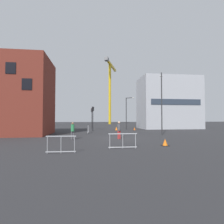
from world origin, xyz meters
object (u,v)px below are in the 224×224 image
Objects in this scene: traffic_light_median at (93,115)px; pedestrian_walking at (73,129)px; streetlamp_short at (127,110)px; traffic_cone_striped at (134,129)px; construction_crane at (110,83)px; traffic_cone_by_barrier at (165,143)px; pedestrian_waiting at (119,129)px; streetlamp_tall at (162,99)px; traffic_light_crosswalk at (92,115)px; traffic_cone_orange at (116,129)px.

pedestrian_walking is (-2.21, -11.50, -1.72)m from traffic_light_median.
traffic_cone_striped is (0.93, -1.67, -3.40)m from streetlamp_short.
traffic_cone_by_barrier is (-1.17, -49.31, -14.45)m from construction_crane.
pedestrian_walking is (-8.76, -44.28, -13.68)m from construction_crane.
traffic_cone_by_barrier is (-1.11, -19.31, -3.39)m from streetlamp_short.
pedestrian_walking is (-8.70, -14.28, -2.63)m from streetlamp_short.
pedestrian_waiting is 3.33× the size of traffic_cone_by_barrier.
streetlamp_short is at bearing 23.16° from traffic_light_median.
pedestrian_walking is at bearing -101.19° from construction_crane.
traffic_cone_striped is (-1.34, 9.03, -4.47)m from streetlamp_tall.
traffic_cone_by_barrier is at bearing -91.36° from construction_crane.
traffic_light_median is 12.01m from pedestrian_waiting.
construction_crane is at bearing 78.70° from traffic_light_median.
traffic_light_crosswalk is at bearing 168.12° from streetlamp_short.
traffic_cone_orange is at bearing 82.76° from pedestrian_waiting.
pedestrian_waiting is (-3.95, -14.40, -2.57)m from streetlamp_short.
construction_crane is at bearing 88.64° from traffic_cone_by_barrier.
traffic_light_median is at bearing 79.12° from pedestrian_walking.
traffic_light_crosswalk is 16.10m from pedestrian_waiting.
streetlamp_short is 16.93m from pedestrian_walking.
traffic_cone_orange is (-4.62, 8.89, -4.41)m from streetlamp_tall.
traffic_light_median is 11.84m from pedestrian_walking.
pedestrian_waiting is 5.74m from traffic_cone_by_barrier.
traffic_cone_striped is at bearing -22.06° from traffic_light_crosswalk.
traffic_cone_orange is at bearing 63.00° from pedestrian_walking.
construction_crane is 5.52× the size of traffic_light_crosswalk.
traffic_cone_by_barrier is at bearing -111.43° from streetlamp_tall.
traffic_cone_striped is 0.82× the size of traffic_cone_orange.
pedestrian_waiting reaches higher than traffic_cone_striped.
traffic_light_median is at bearing 102.36° from pedestrian_waiting.
streetlamp_tall is at bearing 30.73° from pedestrian_waiting.
pedestrian_waiting is 12.71m from traffic_cone_orange.
traffic_light_crosswalk is at bearing -103.17° from construction_crane.
streetlamp_short is 1.48× the size of traffic_light_median.
traffic_light_median is (-8.76, 7.92, -1.97)m from streetlamp_tall.
pedestrian_waiting is at bearing 120.00° from traffic_cone_by_barrier.
construction_crane is 35.29× the size of traffic_cone_orange.
streetlamp_tall is at bearing -42.11° from traffic_light_median.
pedestrian_walking is at bearing -117.00° from traffic_cone_orange.
pedestrian_waiting is at bearing -95.16° from construction_crane.
pedestrian_walking is at bearing -161.93° from streetlamp_tall.
traffic_cone_orange is at bearing -36.81° from traffic_light_crosswalk.
pedestrian_walking is 14.01m from traffic_cone_orange.
construction_crane is 46.61m from pedestrian_waiting.
traffic_cone_by_barrier is 17.55m from traffic_cone_orange.
traffic_cone_orange is (4.14, 0.97, -2.44)m from traffic_light_median.
traffic_light_crosswalk is 21.57m from traffic_cone_by_barrier.
traffic_cone_orange is (-1.24, 17.50, 0.04)m from traffic_cone_by_barrier.
traffic_cone_orange is (-3.28, -0.14, 0.06)m from traffic_cone_striped.
traffic_cone_striped is at bearing 8.47° from traffic_light_median.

